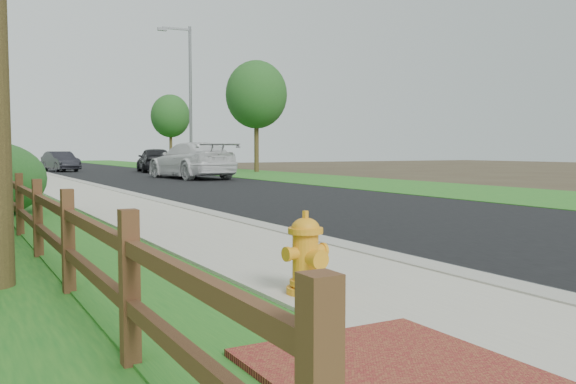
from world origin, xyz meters
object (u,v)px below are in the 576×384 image
ranch_fence (28,207)px  streetlight (188,91)px  fire_hydrant (306,256)px  dark_car_mid (154,160)px  white_suv (191,160)px

ranch_fence → streetlight: streetlight is taller
fire_hydrant → dark_car_mid: (8.84, 34.21, 0.36)m
ranch_fence → white_suv: (9.84, 19.60, 0.32)m
dark_car_mid → streetlight: (1.33, -2.82, 4.32)m
fire_hydrant → streetlight: bearing=72.0°
fire_hydrant → dark_car_mid: dark_car_mid is taller
ranch_fence → white_suv: white_suv is taller
ranch_fence → streetlight: size_ratio=1.86×
fire_hydrant → streetlight: (10.17, 31.39, 4.68)m
white_suv → streetlight: 8.29m
ranch_fence → streetlight: 29.36m
white_suv → streetlight: streetlight is taller
fire_hydrant → streetlight: size_ratio=0.09×
fire_hydrant → streetlight: 33.32m
dark_car_mid → streetlight: bearing=124.1°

